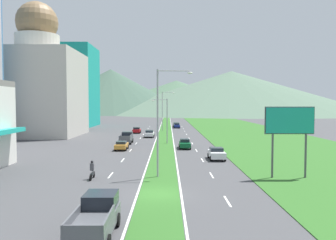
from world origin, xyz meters
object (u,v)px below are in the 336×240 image
object	(u,v)px
car_3	(123,145)
billboard_roadside	(291,124)
street_lamp_mid	(166,118)
car_2	(218,153)
car_0	(178,125)
car_1	(151,134)
car_4	(177,125)
pickup_truck_1	(128,138)
street_lamp_near	(163,116)
street_lamp_far	(165,109)
car_5	(186,144)
car_7	(138,130)
pickup_truck_0	(98,217)
motorcycle_rider	(94,171)

from	to	relation	value
car_3	billboard_roadside	bearing A→B (deg)	-136.72
street_lamp_mid	car_2	size ratio (longest dim) A/B	2.01
car_0	car_1	distance (m)	28.50
car_0	car_4	world-z (taller)	car_0
car_2	car_3	distance (m)	16.38
car_4	car_2	bearing A→B (deg)	3.45
car_1	pickup_truck_1	xyz separation A→B (m)	(-3.58, -11.36, 0.21)
pickup_truck_1	street_lamp_near	bearing A→B (deg)	-166.29
billboard_roadside	street_lamp_far	bearing A→B (deg)	102.96
car_5	street_lamp_far	bearing A→B (deg)	-173.52
car_1	car_7	distance (m)	10.46
car_1	car_4	bearing A→B (deg)	-11.43
street_lamp_mid	car_0	xyz separation A→B (m)	(3.16, 39.74, -3.99)
car_0	pickup_truck_1	xyz separation A→B (m)	(-10.23, -39.07, 0.24)
car_0	car_7	bearing A→B (deg)	-29.96
car_0	car_4	size ratio (longest dim) A/B	1.00
car_0	pickup_truck_1	distance (m)	40.38
car_0	car_2	xyz separation A→B (m)	(3.64, -56.96, 0.05)
car_1	pickup_truck_0	size ratio (longest dim) A/B	0.84
street_lamp_near	street_lamp_mid	world-z (taller)	street_lamp_near
car_5	car_0	bearing A→B (deg)	-179.93
billboard_roadside	motorcycle_rider	xyz separation A→B (m)	(-18.97, -0.38, -4.49)
car_1	motorcycle_rider	distance (m)	40.75
car_7	car_4	bearing A→B (deg)	-24.31
car_2	car_7	bearing A→B (deg)	-160.30
billboard_roadside	car_0	bearing A→B (deg)	97.60
car_0	motorcycle_rider	xyz separation A→B (m)	(-9.90, -68.33, 0.00)
car_2	car_3	size ratio (longest dim) A/B	0.97
car_1	car_5	xyz separation A→B (m)	(6.71, -18.39, 0.01)
car_1	motorcycle_rider	size ratio (longest dim) A/B	2.27
street_lamp_mid	car_7	world-z (taller)	street_lamp_mid
car_2	car_3	world-z (taller)	car_2
billboard_roadside	car_4	world-z (taller)	billboard_roadside
street_lamp_far	pickup_truck_1	world-z (taller)	street_lamp_far
car_4	street_lamp_near	bearing A→B (deg)	-2.55
street_lamp_near	car_2	bearing A→B (deg)	56.61
car_7	street_lamp_mid	bearing A→B (deg)	-161.80
street_lamp_near	car_2	xyz separation A→B (m)	(6.93, 10.52, -5.27)
car_7	pickup_truck_1	size ratio (longest dim) A/B	0.74
car_3	car_4	world-z (taller)	car_4
street_lamp_mid	car_2	bearing A→B (deg)	-68.45
car_0	car_3	size ratio (longest dim) A/B	1.05
car_1	car_5	bearing A→B (deg)	-159.96
car_2	pickup_truck_0	xyz separation A→B (m)	(-10.22, -25.09, 0.19)
street_lamp_mid	car_0	world-z (taller)	street_lamp_mid
car_1	car_4	world-z (taller)	car_1
billboard_roadside	car_5	world-z (taller)	billboard_roadside
pickup_truck_1	street_lamp_mid	bearing A→B (deg)	-95.41
car_2	car_4	world-z (taller)	car_2
car_3	car_5	size ratio (longest dim) A/B	0.95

